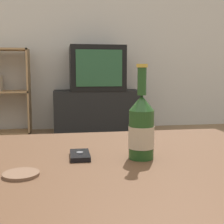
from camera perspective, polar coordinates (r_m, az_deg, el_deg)
name	(u,v)px	position (r m, az deg, el deg)	size (l,w,h in m)	color
back_wall	(71,21)	(3.93, -7.57, 16.10)	(8.00, 0.05, 2.60)	beige
coffee_table	(111,182)	(0.92, -0.24, -12.60)	(1.08, 0.86, 0.45)	brown
tv_stand	(97,111)	(3.65, -2.75, 0.17)	(0.99, 0.42, 0.49)	black
television	(97,68)	(3.61, -2.79, 7.99)	(0.61, 0.45, 0.51)	black
bookshelf	(4,90)	(3.72, -19.17, 3.83)	(0.51, 0.30, 0.96)	#99754C
beer_bottle	(141,128)	(0.92, 5.39, -2.85)	(0.08, 0.08, 0.28)	#1E4219
cell_phone	(80,155)	(0.94, -5.89, -7.87)	(0.06, 0.11, 0.02)	black
coaster	(21,174)	(0.81, -16.30, -10.87)	(0.09, 0.09, 0.01)	brown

